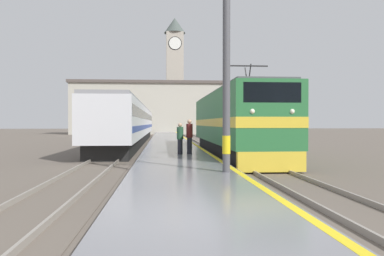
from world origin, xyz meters
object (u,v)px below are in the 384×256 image
second_waiting_passenger (180,138)px  clock_tower (175,72)px  person_on_platform (189,136)px  passenger_train (132,123)px  catenary_mast (229,65)px  locomotive_train (232,123)px

second_waiting_passenger → clock_tower: size_ratio=0.06×
person_on_platform → passenger_train: bearing=103.6°
catenary_mast → person_on_platform: 7.84m
catenary_mast → second_waiting_passenger: bearing=100.1°
catenary_mast → person_on_platform: catenary_mast is taller
passenger_train → catenary_mast: bearing=-78.6°
catenary_mast → second_waiting_passenger: 7.72m
clock_tower → person_on_platform: bearing=-91.3°
passenger_train → catenary_mast: catenary_mast is taller
second_waiting_passenger → clock_tower: clock_tower is taller
passenger_train → clock_tower: clock_tower is taller
passenger_train → catenary_mast: size_ratio=5.39×
catenary_mast → clock_tower: clock_tower is taller
second_waiting_passenger → clock_tower: 64.36m
second_waiting_passenger → locomotive_train: bearing=45.2°
catenary_mast → person_on_platform: bearing=96.0°
locomotive_train → person_on_platform: size_ratio=9.33×
locomotive_train → catenary_mast: catenary_mast is taller
passenger_train → second_waiting_passenger: bearing=-78.1°
passenger_train → person_on_platform: size_ratio=20.98×
locomotive_train → clock_tower: size_ratio=0.67×
second_waiting_passenger → clock_tower: bearing=88.3°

